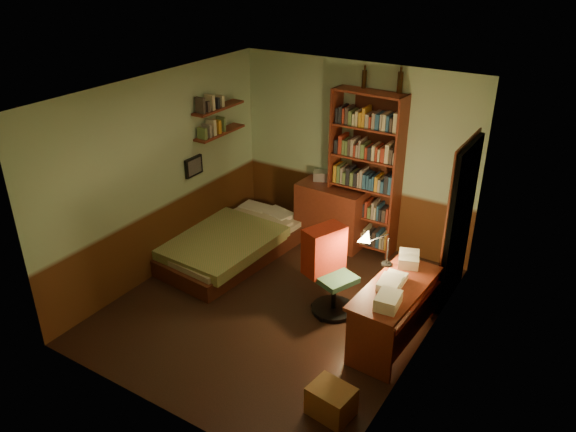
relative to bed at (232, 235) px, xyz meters
The scene contains 24 objects.
floor 1.41m from the bed, 29.55° to the right, with size 3.50×4.00×0.02m, color black.
ceiling 2.67m from the bed, 29.55° to the right, with size 3.50×4.00×0.02m, color silver.
wall_back 2.04m from the bed, 48.29° to the left, with size 3.50×0.02×2.60m, color #97B18A.
wall_left 1.33m from the bed, 130.19° to the right, with size 0.02×4.00×2.60m, color #97B18A.
wall_right 3.18m from the bed, 12.88° to the right, with size 0.02×4.00×2.60m, color #97B18A.
wall_front 3.10m from the bed, 66.09° to the right, with size 3.50×0.02×2.60m, color #97B18A.
doorway 3.05m from the bed, 12.13° to the left, with size 0.06×0.90×2.00m, color black.
door_trim 3.02m from the bed, 12.27° to the left, with size 0.02×0.98×2.08m, color #3F1A0F.
bed is the anchor object (origin of this frame).
dresser 1.48m from the bed, 47.76° to the left, with size 0.99×0.49×0.88m, color maroon.
mini_stereo 1.56m from the bed, 58.49° to the left, with size 0.24×0.18×0.13m, color #B2B2B7.
bookshelf 2.03m from the bed, 39.40° to the left, with size 0.97×0.30×2.27m, color maroon.
bottle_left 2.75m from the bed, 44.91° to the left, with size 0.06×0.06×0.23m, color black.
bottle_right 3.03m from the bed, 35.84° to the left, with size 0.07×0.07×0.26m, color black.
desk 2.69m from the bed, 12.16° to the right, with size 0.54×1.31×0.70m, color maroon.
paper_stack 2.61m from the bed, ahead, with size 0.22×0.31×0.12m, color silver.
desk_lamp 2.47m from the bed, ahead, with size 0.17×0.17×0.58m, color black.
office_chair 1.90m from the bed, 13.36° to the right, with size 0.52×0.46×1.04m, color #36624A.
red_jacket 2.16m from the bed, 20.42° to the right, with size 0.27×0.49×0.57m, color #AA2716.
wall_shelf_lower 1.43m from the bed, 136.62° to the left, with size 0.20×0.90×0.03m, color maroon.
wall_shelf_upper 1.75m from the bed, 136.62° to the left, with size 0.20×0.90×0.03m, color maroon.
framed_picture 1.08m from the bed, behind, with size 0.04×0.32×0.26m, color black.
cardboard_box_a 3.19m from the bed, 36.18° to the right, with size 0.40×0.32×0.30m, color brown.
cardboard_box_b 3.14m from the bed, 36.11° to the right, with size 0.32×0.27×0.23m, color brown.
Camera 1 is at (3.10, -4.74, 4.01)m, focal length 35.00 mm.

